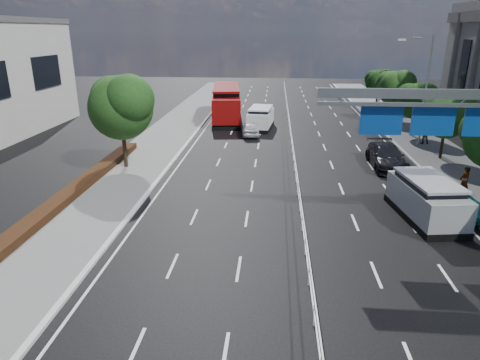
{
  "coord_description": "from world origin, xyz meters",
  "views": [
    {
      "loc": [
        -1.48,
        -10.48,
        9.37
      ],
      "look_at": [
        -3.09,
        9.29,
        2.4
      ],
      "focal_mm": 32.0,
      "sensor_mm": 36.0,
      "label": 1
    }
  ],
  "objects_px": {
    "overhead_gantry": "(451,116)",
    "red_bus": "(226,102)",
    "near_car_silver": "(250,128)",
    "parked_car_dark": "(386,156)",
    "near_car_dark": "(229,95)",
    "white_minivan": "(261,118)",
    "silver_minivan": "(426,199)",
    "pedestrian_a": "(464,182)",
    "parked_car_teal": "(452,199)",
    "pedestrian_b": "(424,134)"
  },
  "relations": [
    {
      "from": "parked_car_dark",
      "to": "silver_minivan",
      "type": "bearing_deg",
      "value": -90.72
    },
    {
      "from": "near_car_silver",
      "to": "pedestrian_b",
      "type": "height_order",
      "value": "pedestrian_b"
    },
    {
      "from": "white_minivan",
      "to": "near_car_silver",
      "type": "relative_size",
      "value": 1.33
    },
    {
      "from": "near_car_dark",
      "to": "white_minivan",
      "type": "bearing_deg",
      "value": 104.63
    },
    {
      "from": "overhead_gantry",
      "to": "near_car_dark",
      "type": "height_order",
      "value": "overhead_gantry"
    },
    {
      "from": "overhead_gantry",
      "to": "pedestrian_a",
      "type": "relative_size",
      "value": 5.57
    },
    {
      "from": "pedestrian_b",
      "to": "near_car_silver",
      "type": "bearing_deg",
      "value": -6.04
    },
    {
      "from": "overhead_gantry",
      "to": "white_minivan",
      "type": "bearing_deg",
      "value": 113.71
    },
    {
      "from": "white_minivan",
      "to": "parked_car_dark",
      "type": "height_order",
      "value": "white_minivan"
    },
    {
      "from": "near_car_silver",
      "to": "pedestrian_a",
      "type": "xyz_separation_m",
      "value": [
        13.33,
        -15.11,
        0.4
      ]
    },
    {
      "from": "white_minivan",
      "to": "silver_minivan",
      "type": "distance_m",
      "value": 23.08
    },
    {
      "from": "near_car_dark",
      "to": "silver_minivan",
      "type": "height_order",
      "value": "silver_minivan"
    },
    {
      "from": "near_car_dark",
      "to": "overhead_gantry",
      "type": "bearing_deg",
      "value": 109.05
    },
    {
      "from": "near_car_silver",
      "to": "parked_car_teal",
      "type": "bearing_deg",
      "value": 119.27
    },
    {
      "from": "near_car_dark",
      "to": "parked_car_dark",
      "type": "distance_m",
      "value": 33.59
    },
    {
      "from": "red_bus",
      "to": "parked_car_teal",
      "type": "relative_size",
      "value": 2.56
    },
    {
      "from": "silver_minivan",
      "to": "white_minivan",
      "type": "bearing_deg",
      "value": 105.96
    },
    {
      "from": "overhead_gantry",
      "to": "silver_minivan",
      "type": "relative_size",
      "value": 1.83
    },
    {
      "from": "overhead_gantry",
      "to": "red_bus",
      "type": "height_order",
      "value": "overhead_gantry"
    },
    {
      "from": "white_minivan",
      "to": "parked_car_dark",
      "type": "distance_m",
      "value": 15.38
    },
    {
      "from": "white_minivan",
      "to": "near_car_silver",
      "type": "height_order",
      "value": "white_minivan"
    },
    {
      "from": "overhead_gantry",
      "to": "pedestrian_b",
      "type": "relative_size",
      "value": 5.88
    },
    {
      "from": "red_bus",
      "to": "pedestrian_b",
      "type": "xyz_separation_m",
      "value": [
        18.15,
        -10.14,
        -0.88
      ]
    },
    {
      "from": "overhead_gantry",
      "to": "near_car_dark",
      "type": "relative_size",
      "value": 2.38
    },
    {
      "from": "parked_car_dark",
      "to": "pedestrian_a",
      "type": "relative_size",
      "value": 2.96
    },
    {
      "from": "near_car_silver",
      "to": "near_car_dark",
      "type": "bearing_deg",
      "value": -84.68
    },
    {
      "from": "parked_car_teal",
      "to": "pedestrian_a",
      "type": "xyz_separation_m",
      "value": [
        1.3,
        1.83,
        0.39
      ]
    },
    {
      "from": "overhead_gantry",
      "to": "pedestrian_a",
      "type": "xyz_separation_m",
      "value": [
        2.86,
        3.78,
        -4.55
      ]
    },
    {
      "from": "red_bus",
      "to": "pedestrian_a",
      "type": "distance_m",
      "value": 28.05
    },
    {
      "from": "red_bus",
      "to": "parked_car_teal",
      "type": "bearing_deg",
      "value": -64.53
    },
    {
      "from": "overhead_gantry",
      "to": "pedestrian_b",
      "type": "height_order",
      "value": "overhead_gantry"
    },
    {
      "from": "near_car_silver",
      "to": "silver_minivan",
      "type": "height_order",
      "value": "silver_minivan"
    },
    {
      "from": "red_bus",
      "to": "pedestrian_b",
      "type": "bearing_deg",
      "value": -35.36
    },
    {
      "from": "white_minivan",
      "to": "silver_minivan",
      "type": "relative_size",
      "value": 0.92
    },
    {
      "from": "overhead_gantry",
      "to": "near_car_dark",
      "type": "bearing_deg",
      "value": 110.22
    },
    {
      "from": "near_car_dark",
      "to": "parked_car_dark",
      "type": "bearing_deg",
      "value": 114.64
    },
    {
      "from": "pedestrian_a",
      "to": "near_car_silver",
      "type": "bearing_deg",
      "value": -72.77
    },
    {
      "from": "near_car_silver",
      "to": "near_car_dark",
      "type": "height_order",
      "value": "near_car_dark"
    },
    {
      "from": "overhead_gantry",
      "to": "pedestrian_a",
      "type": "distance_m",
      "value": 6.57
    },
    {
      "from": "pedestrian_b",
      "to": "red_bus",
      "type": "bearing_deg",
      "value": -25.69
    },
    {
      "from": "parked_car_dark",
      "to": "near_car_silver",
      "type": "bearing_deg",
      "value": 138.71
    },
    {
      "from": "overhead_gantry",
      "to": "near_car_silver",
      "type": "relative_size",
      "value": 2.64
    },
    {
      "from": "parked_car_dark",
      "to": "parked_car_teal",
      "type": "bearing_deg",
      "value": -77.84
    },
    {
      "from": "white_minivan",
      "to": "parked_car_dark",
      "type": "xyz_separation_m",
      "value": [
        9.49,
        -12.1,
        -0.27
      ]
    },
    {
      "from": "near_car_dark",
      "to": "pedestrian_b",
      "type": "distance_m",
      "value": 30.55
    },
    {
      "from": "near_car_dark",
      "to": "parked_car_teal",
      "type": "xyz_separation_m",
      "value": [
        16.3,
        -38.06,
        -0.04
      ]
    },
    {
      "from": "white_minivan",
      "to": "near_car_silver",
      "type": "xyz_separation_m",
      "value": [
        -0.87,
        -2.98,
        -0.4
      ]
    },
    {
      "from": "silver_minivan",
      "to": "pedestrian_a",
      "type": "relative_size",
      "value": 3.04
    },
    {
      "from": "red_bus",
      "to": "near_car_dark",
      "type": "bearing_deg",
      "value": 88.81
    },
    {
      "from": "near_car_silver",
      "to": "parked_car_dark",
      "type": "xyz_separation_m",
      "value": [
        10.36,
        -9.12,
        0.13
      ]
    }
  ]
}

